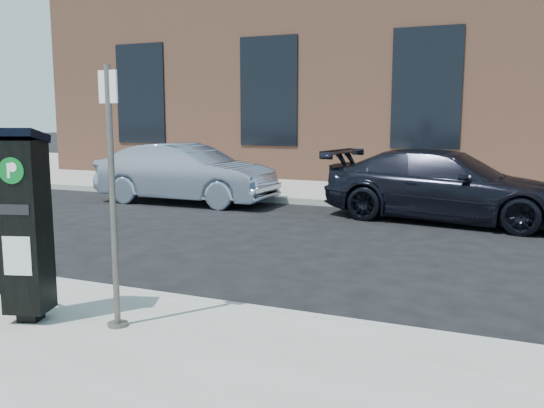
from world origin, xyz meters
The scene contains 10 objects.
ground centered at (0.00, 0.00, 0.00)m, with size 120.00×120.00×0.00m, color black.
sidewalk_far centered at (0.00, 14.00, 0.07)m, with size 60.00×12.00×0.15m, color gray.
curb_near centered at (0.00, -0.02, 0.07)m, with size 60.00×0.12×0.16m, color #9E9B93.
curb_far centered at (0.00, 8.02, 0.07)m, with size 60.00×0.12×0.16m, color #9E9B93.
building centered at (0.00, 17.00, 4.15)m, with size 28.00×10.05×8.25m.
parking_kiosk centered at (-1.84, -1.26, 1.14)m, with size 0.53×0.50×1.92m.
sign_pole centered at (-0.94, -1.05, 1.39)m, with size 0.22×0.20×2.49m.
bike_rack centered at (-2.21, -1.07, 0.45)m, with size 0.63×0.07×0.62m.
car_silver centered at (-5.16, 7.10, 0.76)m, with size 1.60×4.59×1.51m, color #8290A5.
car_dark centered at (1.22, 7.06, 0.74)m, with size 2.09×5.13×1.49m, color black.
Camera 1 is at (2.57, -5.41, 2.17)m, focal length 38.00 mm.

